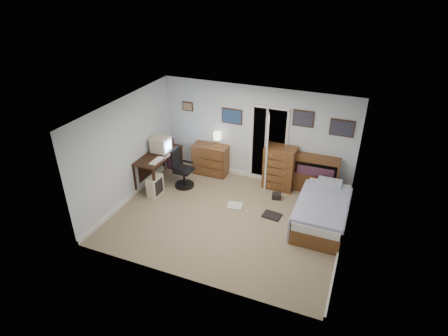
{
  "coord_description": "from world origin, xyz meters",
  "views": [
    {
      "loc": [
        2.52,
        -6.39,
        5.05
      ],
      "look_at": [
        -0.19,
        0.3,
        1.1
      ],
      "focal_mm": 30.0,
      "sensor_mm": 36.0,
      "label": 1
    }
  ],
  "objects_px": {
    "low_dresser": "(211,159)",
    "bed": "(322,211)",
    "tall_dresser": "(280,168)",
    "office_chair": "(182,172)",
    "computer_desk": "(155,160)"
  },
  "relations": [
    {
      "from": "low_dresser",
      "to": "bed",
      "type": "distance_m",
      "value": 3.36
    },
    {
      "from": "low_dresser",
      "to": "bed",
      "type": "bearing_deg",
      "value": -21.81
    },
    {
      "from": "tall_dresser",
      "to": "office_chair",
      "type": "bearing_deg",
      "value": -156.02
    },
    {
      "from": "computer_desk",
      "to": "tall_dresser",
      "type": "bearing_deg",
      "value": 18.03
    },
    {
      "from": "computer_desk",
      "to": "low_dresser",
      "type": "height_order",
      "value": "computer_desk"
    },
    {
      "from": "computer_desk",
      "to": "office_chair",
      "type": "relative_size",
      "value": 1.42
    },
    {
      "from": "office_chair",
      "to": "tall_dresser",
      "type": "xyz_separation_m",
      "value": [
        2.32,
        0.86,
        0.17
      ]
    },
    {
      "from": "office_chair",
      "to": "tall_dresser",
      "type": "bearing_deg",
      "value": 22.35
    },
    {
      "from": "office_chair",
      "to": "bed",
      "type": "relative_size",
      "value": 0.51
    },
    {
      "from": "office_chair",
      "to": "bed",
      "type": "xyz_separation_m",
      "value": [
        3.57,
        -0.25,
        -0.09
      ]
    },
    {
      "from": "office_chair",
      "to": "computer_desk",
      "type": "bearing_deg",
      "value": -171.36
    },
    {
      "from": "bed",
      "to": "tall_dresser",
      "type": "bearing_deg",
      "value": 138.5
    },
    {
      "from": "computer_desk",
      "to": "office_chair",
      "type": "height_order",
      "value": "office_chair"
    },
    {
      "from": "office_chair",
      "to": "bed",
      "type": "height_order",
      "value": "office_chair"
    },
    {
      "from": "tall_dresser",
      "to": "low_dresser",
      "type": "bearing_deg",
      "value": -177.17
    }
  ]
}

